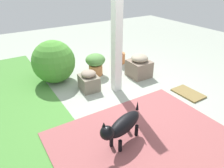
# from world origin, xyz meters

# --- Properties ---
(ground_plane) EXTENTS (12.00, 12.00, 0.00)m
(ground_plane) POSITION_xyz_m (0.00, 0.00, 0.00)
(ground_plane) COLOR #98A092
(brick_path) EXTENTS (1.80, 2.40, 0.02)m
(brick_path) POSITION_xyz_m (-1.11, 0.38, 0.01)
(brick_path) COLOR #964F50
(brick_path) RESTS_ON ground
(porch_pillar) EXTENTS (0.15, 0.15, 2.36)m
(porch_pillar) POSITION_xyz_m (0.29, -0.09, 1.18)
(porch_pillar) COLOR white
(porch_pillar) RESTS_ON ground
(stone_planter_nearest) EXTENTS (0.46, 0.43, 0.50)m
(stone_planter_nearest) POSITION_xyz_m (0.53, -0.83, 0.23)
(stone_planter_nearest) COLOR #806D5E
(stone_planter_nearest) RESTS_ON ground
(stone_planter_mid) EXTENTS (0.41, 0.35, 0.41)m
(stone_planter_mid) POSITION_xyz_m (0.57, 0.37, 0.19)
(stone_planter_mid) COLOR gray
(stone_planter_mid) RESTS_ON ground
(round_shrub) EXTENTS (0.87, 0.87, 0.87)m
(round_shrub) POSITION_xyz_m (1.27, 0.80, 0.44)
(round_shrub) COLOR #478D31
(round_shrub) RESTS_ON ground
(terracotta_pot_tall) EXTENTS (0.31, 0.31, 0.65)m
(terracotta_pot_tall) POSITION_xyz_m (1.40, -0.89, 0.23)
(terracotta_pot_tall) COLOR #C56E3F
(terracotta_pot_tall) RESTS_ON ground
(terracotta_pot_broad) EXTENTS (0.43, 0.43, 0.48)m
(terracotta_pot_broad) POSITION_xyz_m (1.11, -0.07, 0.28)
(terracotta_pot_broad) COLOR #BE7544
(terracotta_pot_broad) RESTS_ON ground
(dog) EXTENTS (0.40, 0.75, 0.52)m
(dog) POSITION_xyz_m (-0.99, 0.67, 0.30)
(dog) COLOR black
(dog) RESTS_ON ground
(doormat) EXTENTS (0.57, 0.37, 0.03)m
(doormat) POSITION_xyz_m (-0.59, -1.14, 0.01)
(doormat) COLOR olive
(doormat) RESTS_ON ground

